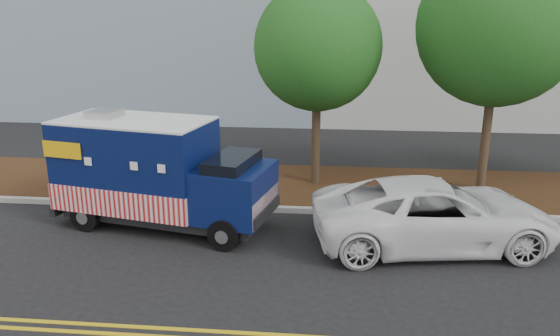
# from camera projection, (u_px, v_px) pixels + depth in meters

# --- Properties ---
(ground) EXTENTS (120.00, 120.00, 0.00)m
(ground) POSITION_uv_depth(u_px,v_px,m) (228.00, 230.00, 13.85)
(ground) COLOR black
(ground) RESTS_ON ground
(curb) EXTENTS (120.00, 0.18, 0.15)m
(curb) POSITION_uv_depth(u_px,v_px,m) (237.00, 208.00, 15.16)
(curb) COLOR #9E9E99
(curb) RESTS_ON ground
(mulch_strip) EXTENTS (120.00, 4.00, 0.15)m
(mulch_strip) POSITION_uv_depth(u_px,v_px,m) (249.00, 184.00, 17.17)
(mulch_strip) COLOR black
(mulch_strip) RESTS_ON ground
(centerline_near) EXTENTS (120.00, 0.10, 0.01)m
(centerline_near) POSITION_uv_depth(u_px,v_px,m) (180.00, 329.00, 9.61)
(centerline_near) COLOR gold
(centerline_near) RESTS_ON ground
(tree_b) EXTENTS (3.76, 3.76, 6.19)m
(tree_b) POSITION_uv_depth(u_px,v_px,m) (318.00, 47.00, 15.90)
(tree_b) COLOR #38281C
(tree_b) RESTS_ON ground
(tree_c) EXTENTS (4.52, 4.52, 7.19)m
(tree_c) POSITION_uv_depth(u_px,v_px,m) (498.00, 26.00, 15.13)
(tree_c) COLOR #38281C
(tree_c) RESTS_ON ground
(sign_post) EXTENTS (0.06, 0.06, 2.40)m
(sign_post) POSITION_uv_depth(u_px,v_px,m) (201.00, 164.00, 15.26)
(sign_post) COLOR #473828
(sign_post) RESTS_ON ground
(food_truck) EXTENTS (5.87, 3.15, 2.94)m
(food_truck) POSITION_uv_depth(u_px,v_px,m) (154.00, 175.00, 13.87)
(food_truck) COLOR black
(food_truck) RESTS_ON ground
(white_car) EXTENTS (6.03, 3.45, 1.59)m
(white_car) POSITION_uv_depth(u_px,v_px,m) (435.00, 214.00, 12.79)
(white_car) COLOR white
(white_car) RESTS_ON ground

